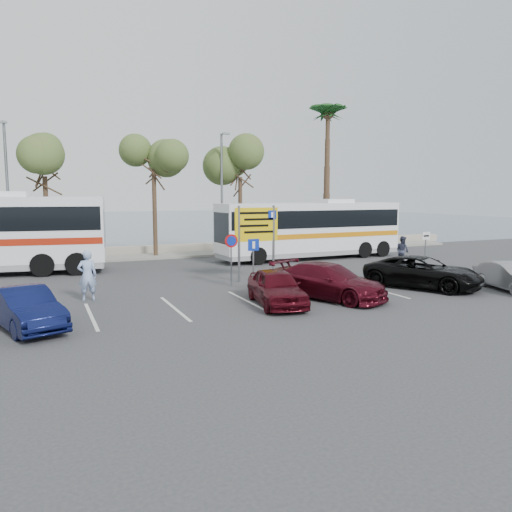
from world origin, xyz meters
name	(u,v)px	position (x,y,z in m)	size (l,w,h in m)	color
ground	(265,294)	(0.00, 0.00, 0.00)	(120.00, 120.00, 0.00)	#333335
kerb_strip	(178,255)	(0.00, 14.00, 0.07)	(44.00, 2.40, 0.15)	gray
seawall	(171,249)	(0.00, 16.00, 0.30)	(48.00, 0.80, 0.60)	gray
sea	(99,222)	(0.00, 60.00, 0.01)	(140.00, 140.00, 0.00)	#425B6A
tree_left	(44,162)	(-8.00, 14.00, 6.00)	(3.20, 3.20, 7.20)	#382619
tree_mid	(153,155)	(-1.50, 14.00, 6.65)	(3.20, 3.20, 8.00)	#382619
tree_right	(240,165)	(4.50, 14.00, 6.17)	(3.20, 3.20, 7.40)	#382619
palm_tree	(328,116)	(11.50, 14.00, 9.87)	(4.80, 4.80, 11.20)	#382619
street_lamp_left	(7,186)	(-10.00, 13.52, 4.60)	(0.45, 1.15, 8.01)	slate
street_lamp_right	(222,187)	(3.00, 13.52, 4.60)	(0.45, 1.15, 8.01)	slate
direction_sign	(257,230)	(1.00, 3.20, 2.43)	(2.20, 0.12, 3.60)	slate
sign_no_stop	(231,251)	(-0.60, 2.38, 1.58)	(0.60, 0.08, 2.35)	slate
sign_parking	(253,257)	(-0.20, 0.79, 1.47)	(0.50, 0.07, 2.25)	slate
sign_taxi	(426,247)	(9.80, 1.49, 1.42)	(0.50, 0.07, 2.20)	slate
lane_markings	(250,301)	(-1.14, -1.00, 0.00)	(12.02, 4.20, 0.01)	silver
coach_bus_right	(310,231)	(7.50, 9.45, 1.77)	(12.34, 3.03, 3.82)	white
car_blue	(25,308)	(-9.00, -1.89, 0.65)	(1.37, 3.94, 1.30)	#0E1442
car_maroon	(329,281)	(1.95, -1.75, 0.70)	(1.96, 4.83, 1.40)	#500D1A
car_red	(276,287)	(-0.45, -1.96, 0.68)	(1.60, 3.97, 1.35)	#4B0A14
suv_black	(423,272)	(7.00, -1.46, 0.70)	(2.32, 5.02, 1.40)	black
car_silver_b	(511,277)	(10.00, -3.50, 0.61)	(1.30, 3.71, 1.22)	gray
pedestrian_near	(87,275)	(-6.85, 1.67, 0.99)	(0.72, 0.48, 1.99)	#97AFDC
pedestrian_far	(402,251)	(11.00, 4.68, 0.85)	(0.83, 0.64, 1.70)	#32364B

